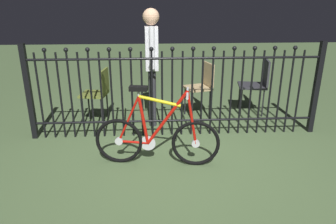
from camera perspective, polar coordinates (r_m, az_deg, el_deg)
The scene contains 7 objects.
ground_plane at distance 3.82m, azimuth 2.36°, elevation -8.99°, with size 20.00×20.00×0.00m, color #4D643C.
iron_fence at distance 4.30m, azimuth 0.50°, elevation 3.93°, with size 3.99×0.07×1.30m.
bicycle at distance 3.63m, azimuth -2.04°, elevation -4.61°, with size 1.43×0.40×0.94m.
chair_charcoal at distance 5.40m, azimuth 15.89°, elevation 5.34°, with size 0.50×0.50×0.90m.
chair_olive at distance 4.88m, azimuth -12.42°, elevation 3.79°, with size 0.43×0.43×0.85m.
chair_tan at distance 5.09m, azimuth 6.15°, elevation 5.06°, with size 0.47×0.46×0.87m.
person_visitor at distance 4.64m, azimuth -2.97°, elevation 9.82°, with size 0.23×0.48×1.71m.
Camera 1 is at (-0.34, -3.32, 1.86)m, focal length 33.83 mm.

